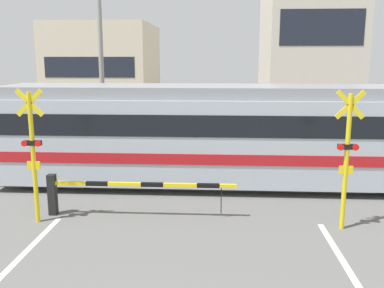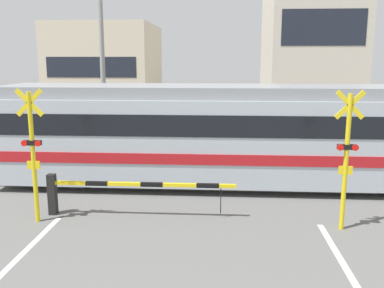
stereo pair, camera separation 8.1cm
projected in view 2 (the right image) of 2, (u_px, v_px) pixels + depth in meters
rail_track_near at (193, 189)px, 13.34m from camera, size 50.00×0.10×0.08m
rail_track_far at (196, 176)px, 14.74m from camera, size 50.00×0.10×0.08m
commuter_train at (231, 133)px, 13.64m from camera, size 14.65×2.82×3.20m
crossing_barrier_near at (105, 189)px, 11.06m from camera, size 4.89×0.20×1.09m
crossing_barrier_far at (254, 144)px, 16.90m from camera, size 4.89×0.20×1.09m
crossing_signal_left at (33, 150)px, 10.44m from camera, size 0.68×0.15×3.34m
crossing_signal_right at (346, 154)px, 9.95m from camera, size 0.68×0.15×3.34m
pedestrian at (167, 127)px, 19.61m from camera, size 0.38×0.22×1.66m
building_left_of_street at (107, 71)px, 30.56m from camera, size 6.80×7.75×6.37m
building_right_of_street at (310, 39)px, 29.21m from camera, size 5.92×7.75×10.64m
utility_pole_streetside at (102, 50)px, 19.06m from camera, size 0.22×0.22×8.82m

